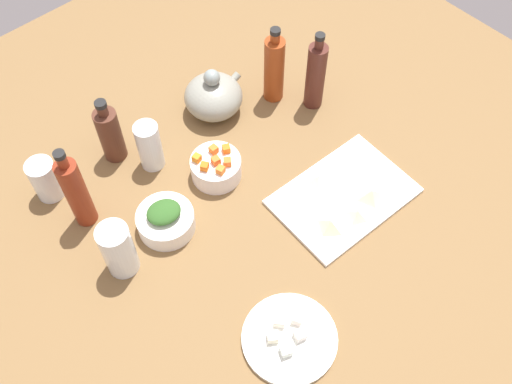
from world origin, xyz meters
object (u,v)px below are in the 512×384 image
cutting_board (343,196)px  bowl_carrots (216,168)px  drinking_glass_1 (118,249)px  bowl_greens (166,221)px  bottle_2 (316,75)px  plate_tofu (289,339)px  bottle_0 (76,192)px  teapot (214,96)px  bottle_1 (110,134)px  drinking_glass_0 (45,179)px  drinking_glass_2 (149,146)px  bottle_3 (274,69)px

cutting_board → bowl_carrots: size_ratio=2.63×
cutting_board → drinking_glass_1: bearing=157.6°
bowl_greens → bottle_2: (53.24, 4.66, 7.79)cm
plate_tofu → cutting_board: bearing=26.0°
bowl_greens → bottle_0: 21.01cm
teapot → bottle_1: 28.93cm
drinking_glass_0 → drinking_glass_1: bearing=-86.7°
teapot → drinking_glass_1: 50.28cm
teapot → bowl_greens: bearing=-147.1°
bowl_carrots → bottle_1: size_ratio=0.64×
bottle_1 → drinking_glass_2: bearing=-58.1°
bottle_2 → drinking_glass_0: size_ratio=2.11×
cutting_board → plate_tofu: size_ratio=1.63×
drinking_glass_2 → bottle_3: bearing=-5.2°
bottle_3 → plate_tofu: bearing=-130.4°
plate_tofu → bottle_3: bottle_3 is taller
bottle_3 → drinking_glass_0: (-62.04, 12.83, -4.47)cm
cutting_board → bottle_1: size_ratio=1.69×
bottle_3 → drinking_glass_0: bottle_3 is taller
bowl_greens → drinking_glass_0: (-14.90, 26.62, 3.08)cm
bowl_greens → bottle_3: bottle_3 is taller
bowl_greens → drinking_glass_0: bearing=119.2°
teapot → drinking_glass_2: teapot is taller
plate_tofu → bottle_3: 69.97cm
bottle_3 → drinking_glass_1: (-60.40, -15.35, -2.64)cm
bottle_2 → cutting_board: bearing=-121.6°
plate_tofu → teapot: size_ratio=1.19×
drinking_glass_1 → cutting_board: bearing=-22.4°
bottle_2 → drinking_glass_0: (-68.14, 21.97, -4.70)cm
bowl_carrots → drinking_glass_0: drinking_glass_0 is taller
bowl_greens → bottle_1: bottle_1 is taller
bowl_greens → bottle_2: bottle_2 is taller
bottle_1 → bottle_2: (49.70, -21.21, 2.12)cm
bottle_2 → drinking_glass_2: (-44.36, 12.65, -3.45)cm
bowl_carrots → drinking_glass_1: size_ratio=0.84×
cutting_board → drinking_glass_1: (-50.01, 20.57, 6.94)cm
plate_tofu → bowl_carrots: bowl_carrots is taller
cutting_board → bottle_3: bottle_3 is taller
plate_tofu → drinking_glass_1: 41.07cm
cutting_board → bowl_greens: size_ratio=2.43×
teapot → bottle_0: bearing=-172.5°
drinking_glass_1 → bowl_greens: bearing=6.7°
cutting_board → bottle_0: bearing=143.1°
teapot → bottle_3: (15.29, -6.77, 4.67)cm
bottle_0 → drinking_glass_0: (-2.46, 11.88, -5.22)cm
teapot → drinking_glass_2: 23.24cm
bowl_carrots → drinking_glass_0: size_ratio=1.11×
bottle_0 → bottle_1: (15.99, 11.12, -2.64)cm
bowl_carrots → teapot: bearing=51.3°
bowl_greens → drinking_glass_2: drinking_glass_2 is taller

